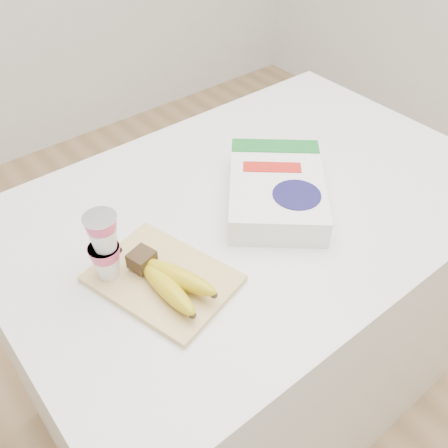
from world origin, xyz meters
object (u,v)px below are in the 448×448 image
table (248,317)px  cereal_box (276,189)px  cutting_board (163,279)px  bananas (169,280)px  yogurt_stack (104,245)px

table → cereal_box: cereal_box is taller
table → cutting_board: 0.57m
bananas → table: bearing=19.4°
cutting_board → bananas: bearing=-113.7°
table → cereal_box: bearing=-43.6°
bananas → yogurt_stack: 0.14m
yogurt_stack → cereal_box: size_ratio=0.39×
table → bananas: bearing=-160.6°
cutting_board → cereal_box: cereal_box is taller
cutting_board → cereal_box: (0.35, 0.04, 0.03)m
cereal_box → cutting_board: bearing=-131.7°
yogurt_stack → cereal_box: 0.44m
cutting_board → yogurt_stack: (-0.08, 0.07, 0.09)m
bananas → yogurt_stack: (-0.07, 0.11, 0.06)m
table → bananas: size_ratio=5.90×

